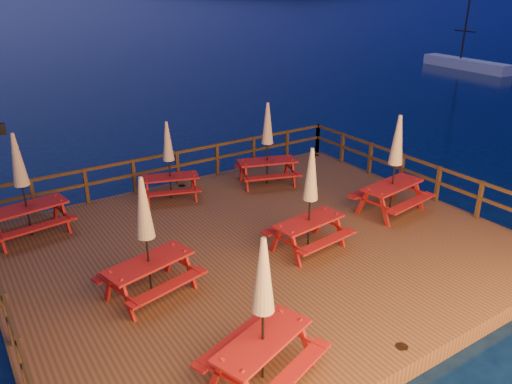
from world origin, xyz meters
TOP-DOWN VIEW (x-y plane):
  - ground at (0.00, 0.00)m, footprint 500.00×500.00m
  - deck at (0.00, 0.00)m, footprint 12.00×10.00m
  - deck_piles at (0.00, 0.00)m, footprint 11.44×9.44m
  - railing at (0.00, 1.78)m, footprint 11.80×9.75m
  - sailboat at (30.10, 15.61)m, footprint 2.01×7.81m
  - picnic_table_0 at (0.83, -0.86)m, footprint 1.97×1.69m
  - picnic_table_1 at (4.15, -0.45)m, footprint 2.18×1.88m
  - picnic_table_2 at (-4.74, 3.62)m, footprint 2.12×1.82m
  - picnic_table_3 at (2.41, 3.24)m, footprint 2.25×2.04m
  - picnic_table_4 at (-0.70, 3.84)m, footprint 2.02×1.84m
  - picnic_table_5 at (-3.15, -0.58)m, footprint 2.15×1.91m
  - picnic_table_6 at (-2.53, -3.85)m, footprint 2.22×2.01m

SIDE VIEW (x-z plane):
  - deck_piles at x=0.00m, z-range -1.00..0.40m
  - ground at x=0.00m, z-range 0.00..0.00m
  - deck at x=0.00m, z-range 0.00..0.40m
  - sailboat at x=30.10m, z-range -5.36..6.12m
  - railing at x=0.00m, z-range 0.61..1.71m
  - picnic_table_4 at x=-0.70m, z-range 0.45..2.84m
  - picnic_table_0 at x=0.83m, z-range 0.45..3.05m
  - picnic_table_6 at x=-2.53m, z-range 0.45..3.08m
  - picnic_table_5 at x=-3.15m, z-range 0.45..3.10m
  - picnic_table_3 at x=2.41m, z-range 0.45..3.12m
  - picnic_table_2 at x=-4.74m, z-range 0.45..3.21m
  - picnic_table_1 at x=4.15m, z-range 0.46..3.28m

